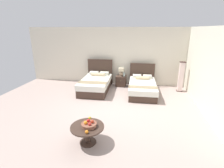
# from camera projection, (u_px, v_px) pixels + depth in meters

# --- Properties ---
(ground_plane) EXTENTS (9.82, 9.79, 0.02)m
(ground_plane) POSITION_uv_depth(u_px,v_px,m) (112.00, 109.00, 6.00)
(ground_plane) COLOR #AD988E
(wall_back) EXTENTS (9.82, 0.12, 2.80)m
(wall_back) POSITION_uv_depth(u_px,v_px,m) (122.00, 56.00, 8.46)
(wall_back) COLOR silver
(wall_back) RESTS_ON ground
(wall_side_right) EXTENTS (0.12, 5.39, 2.80)m
(wall_side_right) POSITION_uv_depth(u_px,v_px,m) (209.00, 72.00, 5.43)
(wall_side_right) COLOR silver
(wall_side_right) RESTS_ON ground
(bed_near_window) EXTENTS (1.29, 2.19, 1.27)m
(bed_near_window) POSITION_uv_depth(u_px,v_px,m) (96.00, 84.00, 7.78)
(bed_near_window) COLOR #3E2C22
(bed_near_window) RESTS_ON ground
(bed_near_corner) EXTENTS (1.23, 2.21, 1.14)m
(bed_near_corner) POSITION_uv_depth(u_px,v_px,m) (142.00, 87.00, 7.45)
(bed_near_corner) COLOR #3E2C22
(bed_near_corner) RESTS_ON ground
(nightstand) EXTENTS (0.49, 0.46, 0.51)m
(nightstand) POSITION_uv_depth(u_px,v_px,m) (121.00, 81.00, 8.36)
(nightstand) COLOR #3E2C22
(nightstand) RESTS_ON ground
(table_lamp) EXTENTS (0.27, 0.27, 0.40)m
(table_lamp) POSITION_uv_depth(u_px,v_px,m) (121.00, 71.00, 8.23)
(table_lamp) COLOR tan
(table_lamp) RESTS_ON nightstand
(vase) EXTENTS (0.09, 0.09, 0.18)m
(vase) POSITION_uv_depth(u_px,v_px,m) (124.00, 75.00, 8.20)
(vase) COLOR #ABC3BE
(vase) RESTS_ON nightstand
(coffee_table) EXTENTS (0.82, 0.82, 0.47)m
(coffee_table) POSITION_uv_depth(u_px,v_px,m) (87.00, 130.00, 4.13)
(coffee_table) COLOR #3E2C22
(coffee_table) RESTS_ON ground
(fruit_bowl) EXTENTS (0.38, 0.38, 0.16)m
(fruit_bowl) POSITION_uv_depth(u_px,v_px,m) (89.00, 124.00, 4.07)
(fruit_bowl) COLOR #8C5843
(fruit_bowl) RESTS_ON coffee_table
(loose_apple) EXTENTS (0.08, 0.08, 0.08)m
(loose_apple) POSITION_uv_depth(u_px,v_px,m) (90.00, 118.00, 4.39)
(loose_apple) COLOR gold
(loose_apple) RESTS_ON coffee_table
(loose_orange) EXTENTS (0.08, 0.08, 0.08)m
(loose_orange) POSITION_uv_depth(u_px,v_px,m) (87.00, 132.00, 3.80)
(loose_orange) COLOR orange
(loose_orange) RESTS_ON coffee_table
(floor_lamp_corner) EXTENTS (0.24, 0.24, 1.35)m
(floor_lamp_corner) POSITION_uv_depth(u_px,v_px,m) (181.00, 77.00, 7.55)
(floor_lamp_corner) COLOR #3B2622
(floor_lamp_corner) RESTS_ON ground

